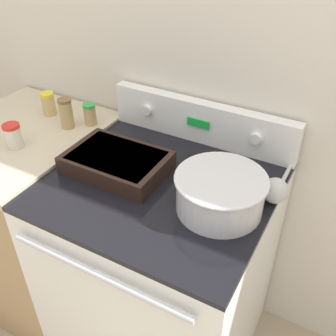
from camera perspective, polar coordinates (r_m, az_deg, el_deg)
kitchen_wall at (r=1.47m, az=6.45°, el=16.81°), size 8.00×0.05×2.50m
stove_range at (r=1.65m, az=-0.94°, el=-14.75°), size 0.75×0.72×0.90m
control_panel at (r=1.52m, az=4.88°, el=6.72°), size 0.75×0.07×0.16m
side_counter at (r=1.96m, az=-18.32°, el=-6.61°), size 0.59×0.69×0.91m
mixing_bowl at (r=1.20m, az=7.60°, el=-3.35°), size 0.28×0.28×0.12m
casserole_dish at (r=1.38m, az=-7.44°, el=0.98°), size 0.35×0.24×0.06m
ladle at (r=1.29m, az=15.43°, el=-2.97°), size 0.08×0.34×0.08m
spice_jar_green_cap at (r=1.66m, az=-11.27°, el=7.68°), size 0.05×0.05×0.09m
spice_jar_brown_cap at (r=1.65m, az=-14.55°, el=7.71°), size 0.06×0.06×0.12m
spice_jar_red_cap at (r=1.58m, az=-21.55°, el=4.37°), size 0.06×0.06×0.10m
spice_jar_yellow_cap at (r=1.78m, az=-16.96°, el=8.93°), size 0.06×0.06×0.10m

